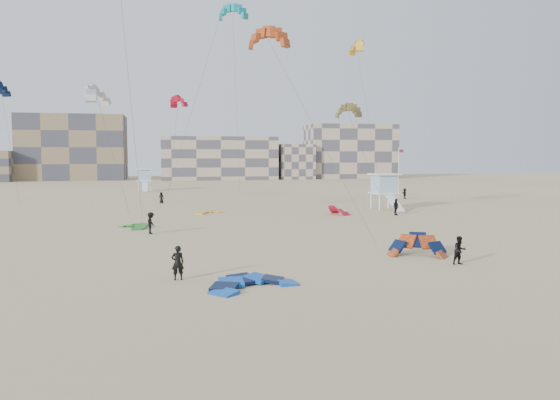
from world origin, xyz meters
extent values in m
plane|color=#C8B386|center=(0.00, 0.00, 0.00)|extent=(320.00, 320.00, 0.00)
imported|color=black|center=(-2.93, 2.59, 0.94)|extent=(0.74, 0.54, 1.88)
imported|color=black|center=(14.22, 3.44, 0.88)|extent=(0.94, 0.78, 1.77)
imported|color=black|center=(-5.01, 20.86, 0.94)|extent=(0.97, 1.34, 1.88)
imported|color=black|center=(21.69, 30.65, 0.94)|extent=(0.56, 1.14, 1.87)
imported|color=black|center=(-4.69, 51.83, 0.79)|extent=(0.88, 0.69, 1.58)
imported|color=black|center=(32.51, 52.53, 0.82)|extent=(0.71, 1.58, 1.64)
cylinder|color=#3F3F3F|center=(-6.32, 19.09, 10.77)|extent=(0.93, 8.61, 19.55)
cylinder|color=#3F3F3F|center=(7.75, 14.89, 9.28)|extent=(3.74, 18.79, 16.58)
cylinder|color=#3F3F3F|center=(-8.71, 28.03, 6.73)|extent=(2.96, 1.61, 11.46)
cylinder|color=#3F3F3F|center=(0.34, 42.74, 15.27)|extent=(8.67, 13.16, 28.56)
cylinder|color=#3F3F3F|center=(18.59, 32.15, 6.31)|extent=(4.45, 0.08, 10.62)
cylinder|color=#3F3F3F|center=(25.01, 48.49, 11.42)|extent=(4.84, 2.06, 20.84)
cylinder|color=#3F3F3F|center=(-22.02, 43.21, 7.75)|extent=(1.61, 0.09, 13.51)
cylinder|color=#3F3F3F|center=(6.48, 55.24, 14.62)|extent=(0.50, 4.02, 27.24)
cylinder|color=#3F3F3F|center=(-2.83, 62.06, 8.22)|extent=(1.79, 5.83, 14.44)
cube|color=white|center=(22.91, 37.25, 2.06)|extent=(3.31, 3.31, 0.15)
cube|color=#96B8CD|center=(22.91, 37.25, 3.23)|extent=(2.72, 2.72, 2.20)
cube|color=white|center=(22.91, 37.25, 4.42)|extent=(3.43, 3.43, 0.18)
cube|color=white|center=(22.91, 34.28, 0.99)|extent=(1.34, 3.20, 1.82)
cube|color=white|center=(-8.35, 80.74, 1.94)|extent=(3.07, 3.07, 0.15)
cube|color=#96B8CD|center=(-8.35, 80.74, 3.05)|extent=(2.53, 2.53, 2.08)
cube|color=white|center=(-8.35, 80.74, 4.18)|extent=(3.18, 3.18, 0.17)
cube|color=white|center=(-8.35, 77.93, 0.93)|extent=(1.21, 3.00, 1.72)
cylinder|color=white|center=(24.29, 36.11, 3.90)|extent=(0.10, 0.10, 7.80)
cube|color=#B51845|center=(24.59, 36.11, 7.32)|extent=(0.59, 0.02, 0.39)
cube|color=#816B4E|center=(-30.00, 134.00, 9.00)|extent=(28.00, 14.00, 18.00)
cube|color=tan|center=(10.00, 130.00, 6.00)|extent=(32.00, 16.00, 12.00)
cube|color=tan|center=(50.00, 132.00, 8.00)|extent=(26.00, 14.00, 16.00)
cube|color=tan|center=(32.00, 128.00, 5.00)|extent=(10.00, 10.00, 10.00)
camera|label=1|loc=(-3.16, -27.06, 6.72)|focal=35.00mm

